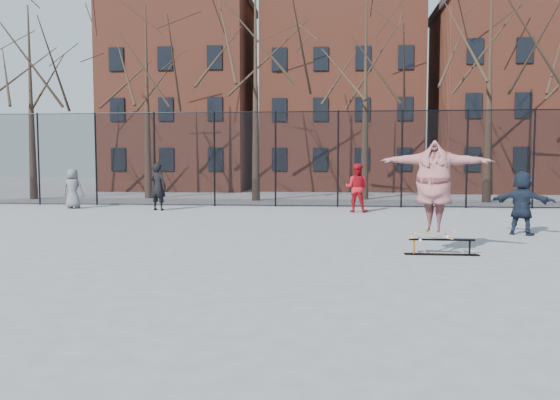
# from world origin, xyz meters

# --- Properties ---
(ground) EXTENTS (100.00, 100.00, 0.00)m
(ground) POSITION_xyz_m (0.00, 0.00, 0.00)
(ground) COLOR slate
(skate_rail) EXTENTS (1.52, 0.23, 0.33)m
(skate_rail) POSITION_xyz_m (3.23, 1.72, 0.13)
(skate_rail) COLOR black
(skate_rail) RESTS_ON ground
(skateboard) EXTENTS (0.86, 0.20, 0.10)m
(skateboard) POSITION_xyz_m (3.05, 1.72, 0.39)
(skateboard) COLOR #A77D43
(skateboard) RESTS_ON skate_rail
(skater) EXTENTS (2.39, 1.41, 1.89)m
(skater) POSITION_xyz_m (3.05, 1.72, 1.38)
(skater) COLOR #723C96
(skater) RESTS_ON skateboard
(bystander_grey) EXTENTS (0.82, 0.56, 1.62)m
(bystander_grey) POSITION_xyz_m (-9.46, 11.36, 0.81)
(bystander_grey) COLOR #5B5B5F
(bystander_grey) RESTS_ON ground
(bystander_black) EXTENTS (0.77, 0.62, 1.84)m
(bystander_black) POSITION_xyz_m (-5.78, 10.91, 0.92)
(bystander_black) COLOR black
(bystander_black) RESTS_ON ground
(bystander_red) EXTENTS (1.04, 0.90, 1.83)m
(bystander_red) POSITION_xyz_m (1.88, 10.88, 0.92)
(bystander_red) COLOR #B20F1A
(bystander_red) RESTS_ON ground
(bystander_navy) EXTENTS (1.60, 1.23, 1.68)m
(bystander_navy) POSITION_xyz_m (5.91, 5.00, 0.84)
(bystander_navy) COLOR #182030
(bystander_navy) RESTS_ON ground
(fence) EXTENTS (34.03, 0.07, 4.00)m
(fence) POSITION_xyz_m (-0.01, 13.00, 2.05)
(fence) COLOR black
(fence) RESTS_ON ground
(tree_row) EXTENTS (33.66, 7.46, 10.67)m
(tree_row) POSITION_xyz_m (-0.25, 17.15, 7.36)
(tree_row) COLOR black
(tree_row) RESTS_ON ground
(rowhouses) EXTENTS (29.00, 7.00, 13.00)m
(rowhouses) POSITION_xyz_m (0.72, 26.00, 6.06)
(rowhouses) COLOR brown
(rowhouses) RESTS_ON ground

